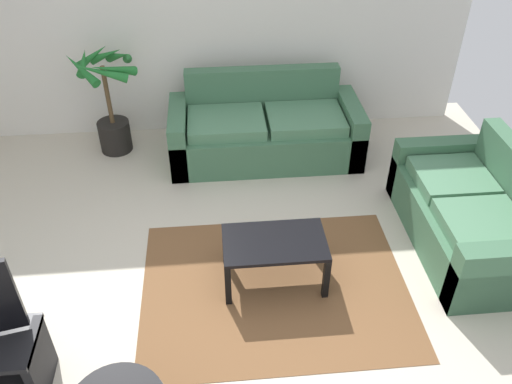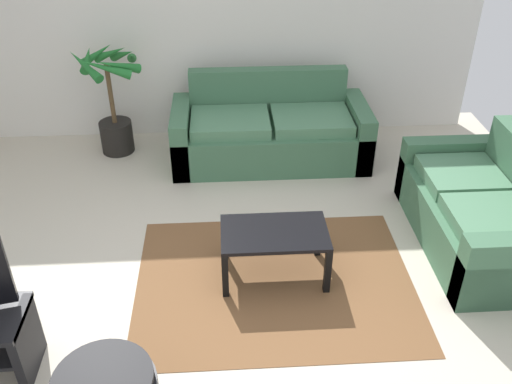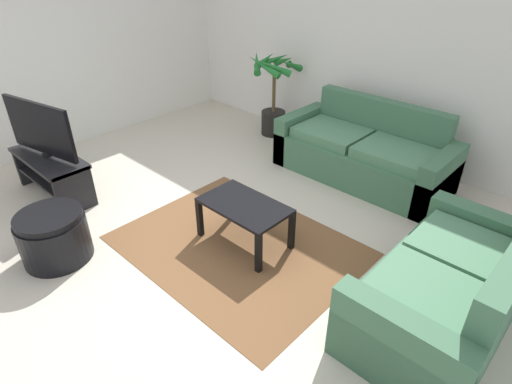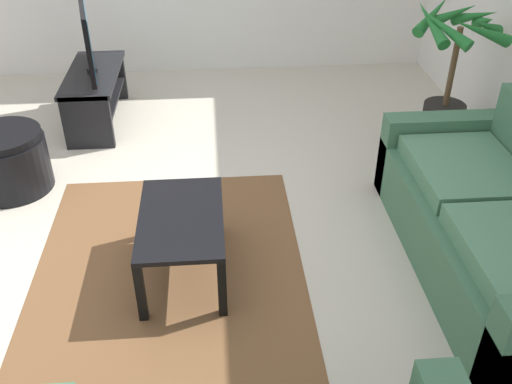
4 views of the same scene
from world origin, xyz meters
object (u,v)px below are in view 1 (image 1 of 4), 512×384
couch_loveseat (471,216)px  potted_palm (110,105)px  coffee_table (274,247)px  couch_main (265,131)px

couch_loveseat → potted_palm: (-3.34, 1.87, 0.28)m
couch_loveseat → potted_palm: potted_palm is taller
couch_loveseat → coffee_table: size_ratio=2.02×
couch_loveseat → coffee_table: bearing=-170.1°
couch_main → coffee_table: couch_main is taller
potted_palm → couch_main: bearing=-8.5°
coffee_table → potted_palm: potted_palm is taller
couch_main → potted_palm: 1.72m
couch_main → couch_loveseat: (1.67, -1.62, -0.00)m
couch_main → couch_loveseat: size_ratio=1.23×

